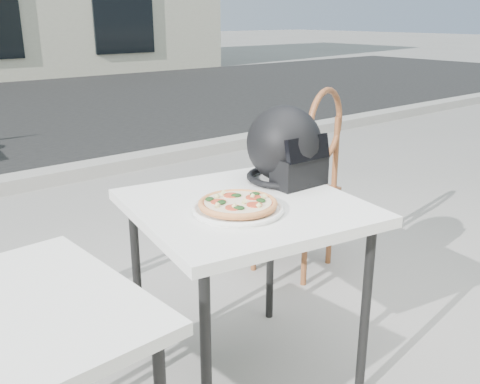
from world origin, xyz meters
TOP-DOWN VIEW (x-y plane):
  - ground at (0.00, 0.00)m, footprint 80.00×80.00m
  - curb at (0.00, 3.00)m, footprint 30.00×0.25m
  - cafe_table_main at (-0.31, -0.11)m, footprint 0.91×0.91m
  - plate at (-0.39, -0.17)m, footprint 0.35×0.35m
  - pizza at (-0.39, -0.17)m, footprint 0.33×0.33m
  - helmet at (-0.01, -0.01)m, footprint 0.31×0.32m
  - cafe_chair_main at (0.56, 0.41)m, footprint 0.51×0.51m

SIDE VIEW (x-z plane):
  - ground at x=0.00m, z-range 0.00..0.00m
  - curb at x=0.00m, z-range 0.00..0.12m
  - cafe_chair_main at x=0.56m, z-range 0.06..1.12m
  - cafe_table_main at x=-0.31m, z-range 0.31..1.06m
  - plate at x=-0.39m, z-range 0.75..0.77m
  - pizza at x=-0.39m, z-range 0.77..0.80m
  - helmet at x=-0.01m, z-range 0.73..1.05m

